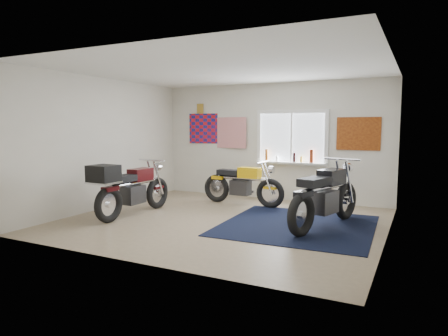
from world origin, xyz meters
The scene contains 10 objects.
ground centered at (0.00, 0.00, 0.00)m, with size 5.50×5.50×0.00m, color #9E896B.
room_shell centered at (0.00, 0.00, 1.64)m, with size 5.50×5.50×5.50m.
navy_rug centered at (1.30, 0.24, 0.01)m, with size 2.50×2.60×0.01m, color black.
window_assembly centered at (0.50, 2.47, 1.37)m, with size 1.66×0.17×1.26m.
oil_bottles centered at (0.57, 2.40, 1.03)m, with size 1.14×0.09×0.30m.
flag_display centered at (-1.90, 2.48, 2.15)m, with size 1.60×0.10×1.17m.
triumph_poster centered at (1.95, 2.48, 1.55)m, with size 0.90×0.03×0.70m, color #A54C14.
yellow_triumph centered at (-0.30, 1.50, 0.43)m, with size 1.95×0.58×0.98m.
black_chrome_bike centered at (1.75, 0.35, 0.51)m, with size 0.86×2.20×1.15m.
maroon_tourer centered at (-1.76, -0.50, 0.55)m, with size 0.62×2.06×1.05m.
Camera 1 is at (3.18, -6.36, 1.71)m, focal length 32.00 mm.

